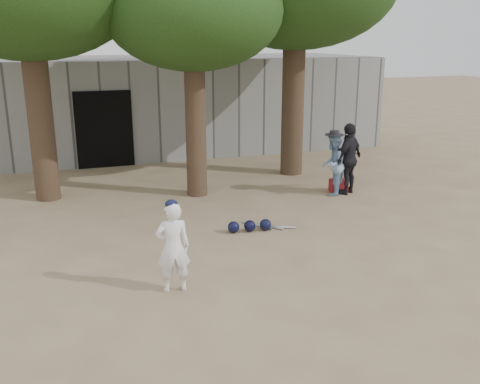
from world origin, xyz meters
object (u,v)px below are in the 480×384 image
object	(u,v)px
spectator_blue	(333,164)
spectator_dark	(349,159)
red_bag	(338,185)
boy_player	(173,247)

from	to	relation	value
spectator_blue	spectator_dark	xyz separation A→B (m)	(0.41, -0.03, 0.11)
spectator_dark	red_bag	distance (m)	0.75
boy_player	spectator_dark	size ratio (longest dim) A/B	0.81
spectator_dark	spectator_blue	bearing A→B (deg)	-36.21
spectator_blue	spectator_dark	bearing A→B (deg)	127.22
red_bag	boy_player	bearing A→B (deg)	-141.37
spectator_blue	spectator_dark	world-z (taller)	spectator_dark
boy_player	spectator_dark	xyz separation A→B (m)	(5.07, 3.75, 0.16)
spectator_dark	red_bag	size ratio (longest dim) A/B	4.08
spectator_dark	red_bag	xyz separation A→B (m)	(-0.13, 0.20, -0.71)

